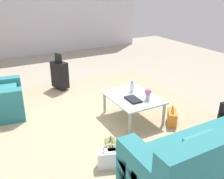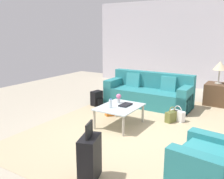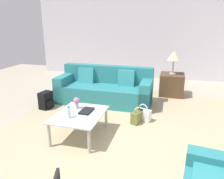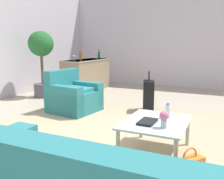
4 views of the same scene
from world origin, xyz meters
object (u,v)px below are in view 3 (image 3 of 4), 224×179
object	(u,v)px
couch	(105,90)
coffee_table_book	(86,111)
coffee_table	(80,117)
side_table	(172,85)
handbag_orange	(67,116)
handbag_white	(143,114)
backpack_black	(46,101)
flower_vase	(76,102)
table_lamp	(174,56)
handbag_olive	(137,117)
water_bottle	(69,113)

from	to	relation	value
couch	coffee_table_book	world-z (taller)	couch
coffee_table	coffee_table_book	distance (m)	0.16
side_table	handbag_orange	size ratio (longest dim) A/B	1.76
handbag_white	backpack_black	size ratio (longest dim) A/B	0.89
coffee_table	flower_vase	bearing A→B (deg)	-145.71
couch	table_lamp	xyz separation A→B (m)	(-1.01, 1.60, 0.77)
coffee_table	backpack_black	world-z (taller)	coffee_table
coffee_table	side_table	xyz separation A→B (m)	(-2.80, 1.50, -0.09)
handbag_orange	handbag_white	bearing A→B (deg)	107.53
couch	handbag_orange	bearing A→B (deg)	-16.88
table_lamp	handbag_white	distance (m)	2.14
coffee_table	side_table	distance (m)	3.18
couch	side_table	world-z (taller)	couch
handbag_olive	handbag_white	distance (m)	0.16
handbag_olive	backpack_black	xyz separation A→B (m)	(-0.18, -2.17, 0.06)
handbag_white	handbag_orange	bearing A→B (deg)	-72.47
water_bottle	flower_vase	world-z (taller)	flower_vase
side_table	handbag_white	world-z (taller)	side_table
side_table	table_lamp	size ratio (longest dim) A/B	1.02
handbag_white	side_table	bearing A→B (deg)	164.10
handbag_olive	handbag_white	size ratio (longest dim) A/B	1.00
couch	flower_vase	bearing A→B (deg)	-1.82
table_lamp	backpack_black	xyz separation A→B (m)	(1.80, -2.79, -0.88)
handbag_olive	couch	bearing A→B (deg)	-134.78
coffee_table	handbag_white	xyz separation A→B (m)	(-0.95, 0.97, -0.25)
handbag_olive	handbag_orange	size ratio (longest dim) A/B	1.00
water_bottle	couch	bearing A→B (deg)	180.00
water_bottle	side_table	bearing A→B (deg)	151.93
flower_vase	side_table	bearing A→B (deg)	147.40
handbag_olive	table_lamp	bearing A→B (deg)	162.60
water_bottle	side_table	world-z (taller)	water_bottle
handbag_white	flower_vase	bearing A→B (deg)	-56.86
backpack_black	water_bottle	bearing A→B (deg)	44.80
handbag_orange	coffee_table_book	bearing A→B (deg)	57.26
water_bottle	coffee_table_book	world-z (taller)	water_bottle
coffee_table	backpack_black	bearing A→B (deg)	-127.74
couch	flower_vase	xyz separation A→B (m)	(1.57, -0.05, 0.25)
backpack_black	side_table	bearing A→B (deg)	122.86
backpack_black	coffee_table	bearing A→B (deg)	52.26
water_bottle	backpack_black	distance (m)	1.72
table_lamp	flower_vase	bearing A→B (deg)	-32.60
coffee_table_book	handbag_white	distance (m)	1.26
backpack_black	couch	bearing A→B (deg)	123.71
coffee_table_book	side_table	xyz separation A→B (m)	(-2.68, 1.42, -0.15)
handbag_orange	backpack_black	size ratio (longest dim) A/B	0.89
side_table	backpack_black	size ratio (longest dim) A/B	1.58
handbag_white	couch	bearing A→B (deg)	-127.95
couch	backpack_black	xyz separation A→B (m)	(0.79, -1.19, -0.12)
couch	water_bottle	world-z (taller)	couch
water_bottle	coffee_table_book	distance (m)	0.38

